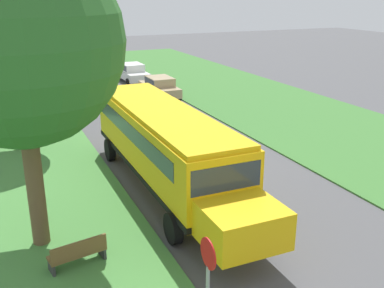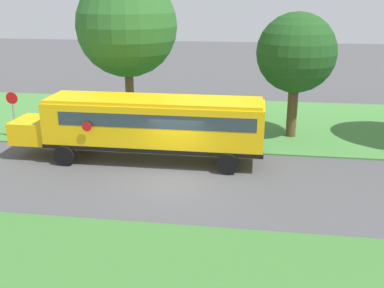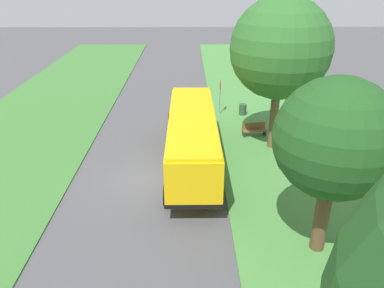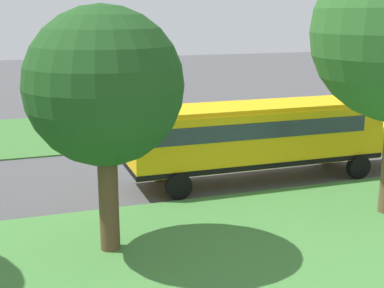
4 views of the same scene
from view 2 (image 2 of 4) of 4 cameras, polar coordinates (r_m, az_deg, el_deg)
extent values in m
plane|color=#4C4C4F|center=(20.03, -2.56, -4.70)|extent=(120.00, 120.00, 0.00)
cube|color=#47843D|center=(29.36, 1.05, 3.06)|extent=(12.00, 80.00, 0.08)
cube|color=yellow|center=(21.86, -4.78, 2.56)|extent=(2.50, 10.50, 2.20)
cube|color=yellow|center=(24.14, -19.26, 1.76)|extent=(2.20, 1.90, 1.10)
cube|color=yellow|center=(21.56, -4.87, 5.58)|extent=(2.35, 10.29, 0.16)
cube|color=black|center=(22.15, -4.71, 0.13)|extent=(2.54, 10.54, 0.20)
cube|color=#2D3842|center=(21.67, -4.04, 3.71)|extent=(2.53, 9.24, 0.64)
cube|color=#2D3842|center=(23.44, -17.34, 4.04)|extent=(2.25, 0.12, 0.80)
cylinder|color=red|center=(21.34, -13.23, 2.14)|extent=(0.03, 0.44, 0.44)
cylinder|color=black|center=(22.47, -15.90, -1.41)|extent=(0.30, 1.00, 1.00)
cylinder|color=black|center=(24.64, -13.61, 0.56)|extent=(0.30, 1.00, 1.00)
cylinder|color=black|center=(20.62, 4.56, -2.54)|extent=(0.30, 1.00, 1.00)
cylinder|color=black|center=(22.97, 4.98, -0.30)|extent=(0.30, 1.00, 1.00)
cylinder|color=brown|center=(27.17, -7.88, 5.85)|extent=(0.51, 0.51, 3.99)
sphere|color=#2D6628|center=(26.57, -8.29, 14.62)|extent=(5.76, 5.76, 5.76)
sphere|color=#2D6628|center=(26.29, -7.01, 13.81)|extent=(3.66, 3.66, 3.66)
cylinder|color=brown|center=(26.19, 12.60, 4.21)|extent=(0.57, 0.57, 3.20)
sphere|color=#1E4C1C|center=(25.60, 13.11, 11.23)|extent=(4.36, 4.36, 4.36)
sphere|color=#1E4C1C|center=(25.66, 14.36, 12.37)|extent=(2.66, 2.66, 2.66)
cylinder|color=gray|center=(27.19, -21.58, 2.66)|extent=(0.08, 0.08, 2.10)
cylinder|color=red|center=(26.88, -21.92, 5.42)|extent=(0.03, 0.68, 0.68)
cube|color=brown|center=(27.33, -11.59, 2.38)|extent=(1.66, 0.78, 0.08)
cube|color=brown|center=(27.30, -12.08, 2.87)|extent=(1.59, 0.34, 0.44)
cube|color=#333333|center=(26.69, -11.80, 1.47)|extent=(0.16, 0.46, 0.45)
cube|color=#333333|center=(28.09, -11.32, 2.36)|extent=(0.16, 0.46, 0.45)
cylinder|color=#2D4C33|center=(28.73, -19.40, 2.48)|extent=(0.56, 0.56, 0.90)
camera|label=1|loc=(33.18, -30.97, 15.28)|focal=42.00mm
camera|label=3|loc=(24.60, 45.35, 18.50)|focal=35.00mm
camera|label=4|loc=(39.98, 15.30, 16.41)|focal=50.00mm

